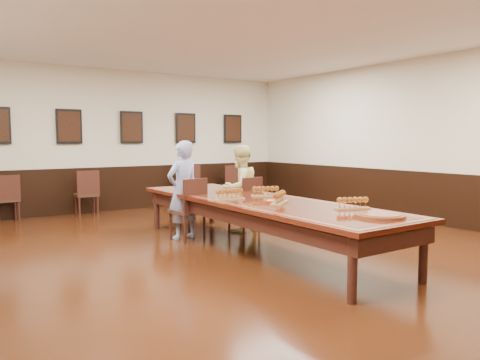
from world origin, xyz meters
TOP-DOWN VIEW (x-y plane):
  - floor at (0.00, 0.00)m, footprint 8.00×10.00m
  - ceiling at (0.00, 0.00)m, footprint 8.00×10.00m
  - wall_back at (0.00, 5.01)m, footprint 8.00×0.02m
  - wall_right at (4.01, 0.00)m, footprint 0.02×10.00m
  - chair_man at (-0.53, 1.24)m, footprint 0.56×0.59m
  - chair_woman at (0.60, 1.25)m, footprint 0.53×0.56m
  - spare_chair_a at (-2.70, 4.71)m, footprint 0.45×0.49m
  - spare_chair_b at (-1.19, 4.55)m, footprint 0.49×0.53m
  - spare_chair_c at (1.29, 4.61)m, footprint 0.58×0.62m
  - spare_chair_d at (2.54, 4.67)m, footprint 0.55×0.58m
  - person_man at (-0.55, 1.34)m, footprint 0.65×0.48m
  - person_woman at (0.58, 1.35)m, footprint 0.84×0.70m
  - pink_phone at (0.60, 0.35)m, footprint 0.10×0.16m
  - wainscoting at (0.00, 0.00)m, footprint 8.00×10.00m
  - conference_table at (0.00, 0.00)m, footprint 1.40×5.00m
  - posters at (0.00, 4.94)m, footprint 6.14×0.04m
  - flight_a at (-0.38, 0.21)m, footprint 0.46×0.19m
  - flight_b at (0.29, 0.22)m, footprint 0.46×0.30m
  - flight_c at (-0.04, -0.52)m, footprint 0.45×0.39m
  - flight_d at (0.38, -1.44)m, footprint 0.45×0.30m
  - red_plate_grp at (-0.01, -0.29)m, footprint 0.20×0.20m
  - carved_platter at (0.19, -2.02)m, footprint 0.68×0.68m

SIDE VIEW (x-z plane):
  - floor at x=0.00m, z-range -0.02..0.00m
  - spare_chair_a at x=-2.70m, z-range 0.00..0.93m
  - spare_chair_d at x=2.54m, z-range 0.00..0.96m
  - spare_chair_b at x=-1.19m, z-range 0.00..0.97m
  - chair_woman at x=0.60m, z-range 0.00..0.97m
  - wainscoting at x=0.00m, z-range 0.00..1.00m
  - chair_man at x=-0.53m, z-range 0.00..1.01m
  - spare_chair_c at x=1.29m, z-range 0.00..1.01m
  - conference_table at x=0.00m, z-range 0.23..0.99m
  - pink_phone at x=0.60m, z-range 0.75..0.76m
  - red_plate_grp at x=-0.01m, z-range 0.75..0.77m
  - person_woman at x=0.58m, z-range 0.00..1.52m
  - carved_platter at x=0.19m, z-range 0.75..0.79m
  - person_man at x=-0.55m, z-range 0.00..1.60m
  - flight_d at x=0.38m, z-range 0.74..0.91m
  - flight_b at x=0.29m, z-range 0.74..0.91m
  - flight_a at x=-0.38m, z-range 0.74..0.91m
  - flight_c at x=-0.04m, z-range 0.74..0.92m
  - wall_back at x=0.00m, z-range 0.00..3.20m
  - wall_right at x=4.01m, z-range 0.00..3.20m
  - posters at x=0.00m, z-range 1.53..2.27m
  - ceiling at x=0.00m, z-range 3.20..3.22m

